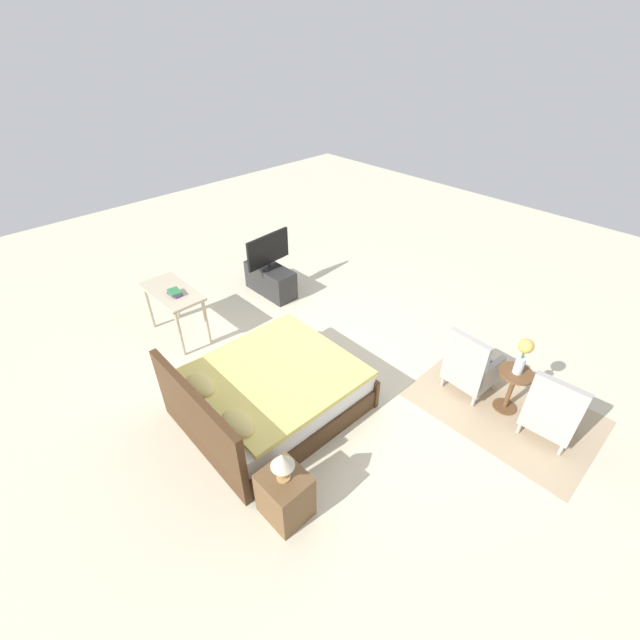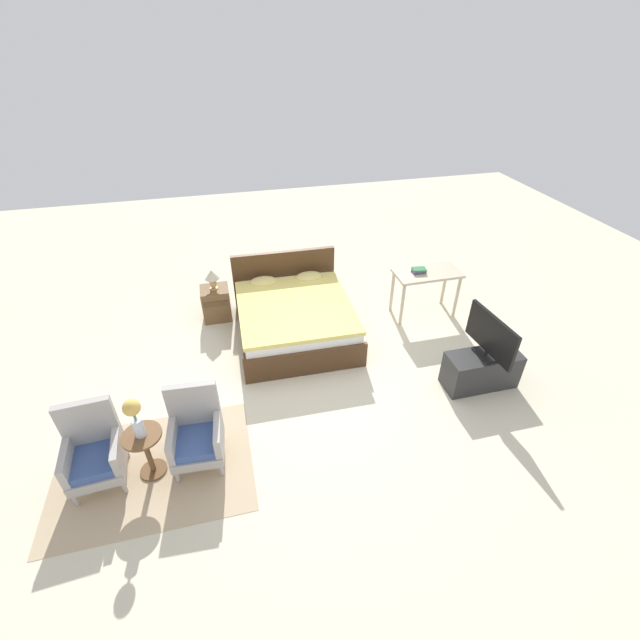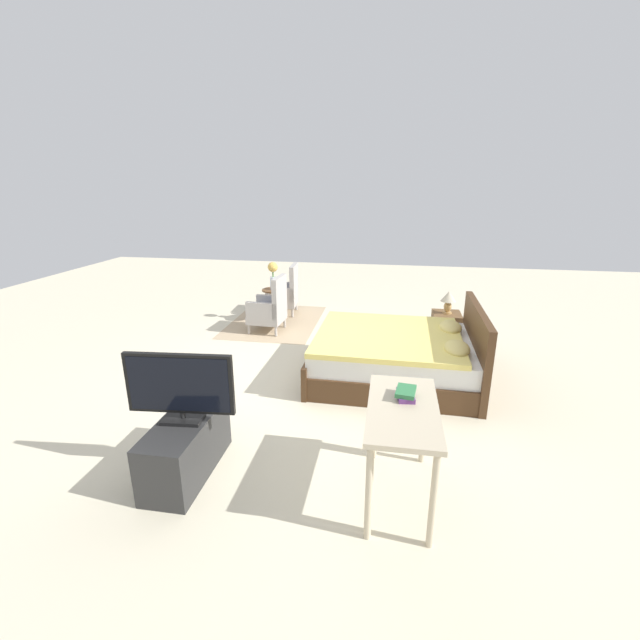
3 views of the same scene
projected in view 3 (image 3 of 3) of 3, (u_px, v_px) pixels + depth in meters
ground_plane at (314, 376)px, 5.45m from camera, size 16.00×16.00×0.00m
floor_rug at (275, 321)px, 7.59m from camera, size 2.10×1.50×0.01m
bed at (397, 356)px, 5.32m from camera, size 1.74×2.02×0.96m
armchair_by_window_left at (285, 294)px, 7.95m from camera, size 0.58×0.58×0.92m
armchair_by_window_right at (270, 309)px, 6.99m from camera, size 0.57×0.57×0.92m
side_table at (274, 301)px, 7.48m from camera, size 0.40×0.40×0.59m
flower_vase at (273, 273)px, 7.33m from camera, size 0.17×0.17×0.48m
nightstand at (445, 331)px, 6.29m from camera, size 0.44×0.41×0.55m
table_lamp at (448, 299)px, 6.14m from camera, size 0.22×0.22×0.33m
tv_stand at (186, 446)px, 3.58m from camera, size 0.96×0.40×0.50m
tv_flatscreen at (180, 387)px, 3.40m from camera, size 0.23×0.88×0.59m
vanity_desk at (402, 421)px, 3.18m from camera, size 1.04×0.52×0.78m
book_stack at (406, 393)px, 3.26m from camera, size 0.22×0.17×0.07m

